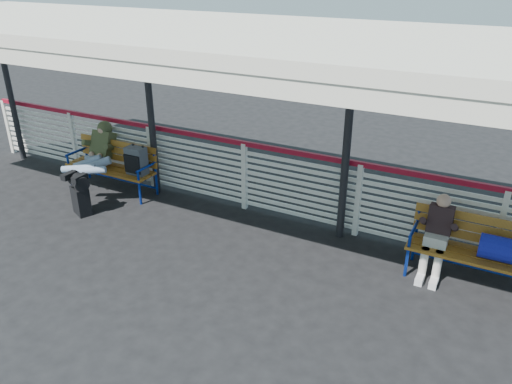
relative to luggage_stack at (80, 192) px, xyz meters
The scene contains 8 objects.
ground 2.43m from the luggage_stack, ahead, with size 60.00×60.00×0.00m, color black.
fence 2.80m from the luggage_stack, 32.15° to the left, with size 12.08×0.08×1.24m.
canopy 3.57m from the luggage_stack, 10.84° to the left, with size 12.60×3.60×3.16m.
luggage_stack is the anchor object (origin of this frame).
bench_left 1.05m from the luggage_stack, 87.72° to the left, with size 1.80×0.56×0.97m.
bench_right 6.37m from the luggage_stack, ahead, with size 1.80×0.56×0.92m.
traveler_man 0.81m from the luggage_stack, 116.70° to the left, with size 0.94×1.64×0.77m.
companion_person 5.71m from the luggage_stack, ahead, with size 0.32×0.66×1.15m.
Camera 1 is at (3.85, -4.93, 3.95)m, focal length 35.00 mm.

